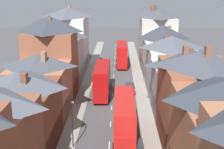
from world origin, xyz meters
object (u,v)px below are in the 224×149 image
double_decker_bus_mid_street (122,54)px  street_lamp (72,122)px  double_decker_bus_lead (102,80)px  car_near_blue (130,88)px  double_decker_bus_far_approaching (124,118)px  car_mid_black (105,72)px  car_near_silver (136,148)px

double_decker_bus_mid_street → street_lamp: (-6.04, -40.03, 0.43)m
double_decker_bus_lead → car_near_blue: size_ratio=2.71×
double_decker_bus_mid_street → double_decker_bus_far_approaching: size_ratio=1.00×
car_near_blue → car_mid_black: (-4.90, 11.05, -0.02)m
double_decker_bus_mid_street → car_near_blue: bearing=-86.3°
double_decker_bus_lead → car_near_blue: (4.91, 1.43, -1.99)m
car_near_blue → double_decker_bus_lead: bearing=-163.7°
car_near_silver → car_mid_black: bearing=98.6°
double_decker_bus_lead → car_near_silver: double_decker_bus_lead is taller
double_decker_bus_lead → car_near_blue: bearing=16.3°
double_decker_bus_far_approaching → car_mid_black: (-3.59, 28.78, -2.01)m
double_decker_bus_far_approaching → street_lamp: bearing=-159.7°
car_near_blue → street_lamp: (-7.35, -19.96, 2.41)m
double_decker_bus_lead → car_mid_black: bearing=90.0°
car_near_blue → car_near_silver: car_near_blue is taller
street_lamp → double_decker_bus_far_approaching: bearing=20.3°
double_decker_bus_far_approaching → car_near_blue: bearing=85.8°
double_decker_bus_mid_street → double_decker_bus_far_approaching: bearing=-90.0°
street_lamp → double_decker_bus_lead: bearing=82.5°
double_decker_bus_mid_street → car_near_silver: size_ratio=2.76×
car_mid_black → street_lamp: bearing=-94.5°
double_decker_bus_mid_street → car_mid_black: double_decker_bus_mid_street is taller
double_decker_bus_far_approaching → car_near_silver: 4.47m
double_decker_bus_mid_street → street_lamp: street_lamp is taller
double_decker_bus_mid_street → car_near_blue: 20.21m
double_decker_bus_mid_street → car_near_silver: 41.64m
double_decker_bus_lead → car_mid_black: (0.01, 12.49, -2.01)m
double_decker_bus_lead → street_lamp: bearing=-97.5°
double_decker_bus_lead → street_lamp: 18.70m
double_decker_bus_lead → double_decker_bus_far_approaching: same height
car_near_silver → double_decker_bus_mid_street: bearing=91.8°
car_near_blue → car_near_silver: (0.00, -21.50, -0.02)m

